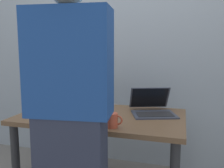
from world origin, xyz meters
TOP-DOWN VIEW (x-y plane):
  - desk at (0.00, 0.00)m, footprint 1.30×0.75m
  - laptop at (0.38, 0.16)m, footprint 0.44×0.45m
  - beer_bottle_dark at (-0.31, 0.23)m, footprint 0.06×0.06m
  - beer_bottle_brown at (-0.21, 0.18)m, footprint 0.07×0.07m
  - beer_bottle_amber at (-0.37, 0.09)m, footprint 0.08×0.08m
  - beer_bottle_green at (-0.33, 0.15)m, footprint 0.06×0.06m
  - person_figure at (0.02, -0.59)m, footprint 0.48×0.32m
  - coffee_mug at (0.17, -0.29)m, footprint 0.12×0.08m
  - back_wall at (0.00, 0.74)m, footprint 6.00×0.10m

SIDE VIEW (x-z plane):
  - desk at x=0.00m, z-range 0.25..0.95m
  - laptop at x=0.38m, z-range 0.65..0.85m
  - coffee_mug at x=0.17m, z-range 0.70..0.80m
  - beer_bottle_dark at x=-0.31m, z-range 0.66..0.98m
  - beer_bottle_brown at x=-0.21m, z-range 0.67..0.97m
  - beer_bottle_green at x=-0.33m, z-range 0.67..0.99m
  - beer_bottle_amber at x=-0.37m, z-range 0.66..1.00m
  - person_figure at x=0.02m, z-range 0.01..1.68m
  - back_wall at x=0.00m, z-range 0.00..2.60m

